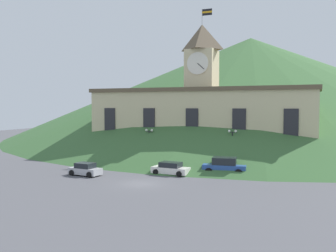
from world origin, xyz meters
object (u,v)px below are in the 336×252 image
street_lamp_far_right (232,140)px  car_white_taxi (171,169)px  car_blue_van (224,167)px  street_lamp_far_left (149,137)px  car_silver_hatch (85,170)px  pedestrian (107,157)px

street_lamp_far_right → car_white_taxi: 11.16m
car_blue_van → car_white_taxi: size_ratio=1.15×
street_lamp_far_left → car_white_taxi: street_lamp_far_left is taller
car_silver_hatch → pedestrian: size_ratio=2.36×
car_silver_hatch → car_blue_van: size_ratio=0.77×
car_white_taxi → car_silver_hatch: bearing=29.1°
street_lamp_far_right → street_lamp_far_left: bearing=180.0°
car_silver_hatch → car_white_taxi: bearing=31.6°
street_lamp_far_left → car_silver_hatch: size_ratio=1.17×
street_lamp_far_right → car_blue_van: street_lamp_far_right is taller
car_silver_hatch → car_blue_van: car_blue_van is taller
street_lamp_far_left → pedestrian: (-4.35, -4.83, -2.55)m
street_lamp_far_right → car_silver_hatch: street_lamp_far_right is taller
car_white_taxi → pedestrian: (-11.45, 4.46, 0.25)m
car_silver_hatch → car_white_taxi: (9.17, 4.29, 0.00)m
car_silver_hatch → street_lamp_far_left: bearing=87.9°
street_lamp_far_left → car_blue_van: bearing=-28.5°
pedestrian → car_white_taxi: bearing=-125.9°
street_lamp_far_left → street_lamp_far_right: (12.56, -0.00, 0.11)m
car_white_taxi → pedestrian: pedestrian is taller
street_lamp_far_right → car_blue_van: size_ratio=0.93×
street_lamp_far_right → car_silver_hatch: (-14.63, -13.59, -2.91)m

